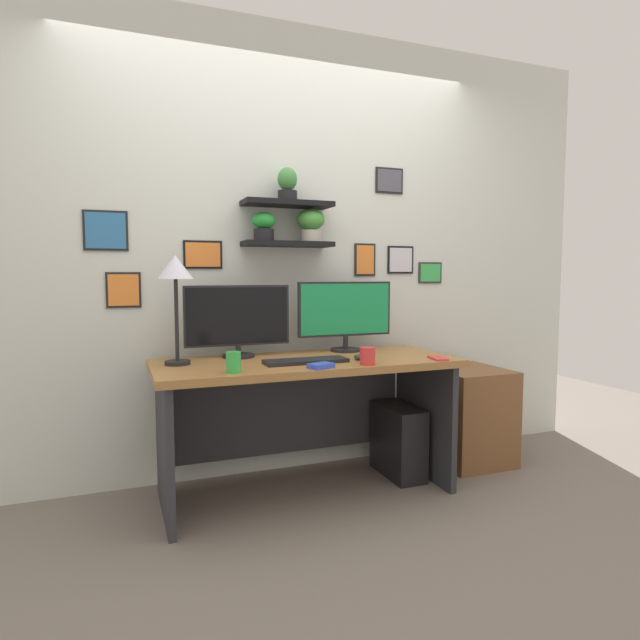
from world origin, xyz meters
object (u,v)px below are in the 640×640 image
at_px(computer_mouse, 360,357).
at_px(pen_cup, 233,362).
at_px(desk_lamp, 176,277).
at_px(computer_tower_right, 398,440).
at_px(scissors_tray, 321,366).
at_px(cell_phone, 438,358).
at_px(coffee_mug, 368,356).
at_px(keyboard, 306,361).
at_px(desk, 303,395).
at_px(monitor_left, 238,319).
at_px(monitor_right, 345,313).
at_px(drawer_cabinet, 468,415).

relative_size(computer_mouse, pen_cup, 0.90).
height_order(desk_lamp, computer_tower_right, desk_lamp).
bearing_deg(computer_tower_right, desk_lamp, 178.92).
bearing_deg(computer_tower_right, scissors_tray, -151.82).
height_order(cell_phone, coffee_mug, coffee_mug).
distance_m(keyboard, coffee_mug, 0.32).
distance_m(desk, computer_tower_right, 0.69).
relative_size(monitor_left, computer_mouse, 6.56).
distance_m(monitor_left, cell_phone, 1.12).
bearing_deg(desk_lamp, scissors_tray, -29.15).
distance_m(monitor_right, scissors_tray, 0.65).
height_order(desk, computer_tower_right, desk).
bearing_deg(desk, coffee_mug, -53.88).
bearing_deg(desk, monitor_left, 153.53).
relative_size(computer_mouse, coffee_mug, 1.00).
bearing_deg(monitor_right, desk, -153.53).
relative_size(keyboard, pen_cup, 4.40).
bearing_deg(desk, scissors_tray, -93.81).
relative_size(monitor_left, cell_phone, 4.22).
bearing_deg(pen_cup, computer_tower_right, 15.99).
distance_m(desk, desk_lamp, 0.94).
bearing_deg(desk_lamp, coffee_mug, -21.22).
bearing_deg(computer_mouse, computer_tower_right, 27.54).
distance_m(keyboard, cell_phone, 0.73).
height_order(cell_phone, pen_cup, pen_cup).
bearing_deg(keyboard, computer_tower_right, 14.11).
bearing_deg(monitor_right, computer_tower_right, -29.49).
bearing_deg(coffee_mug, desk, 126.12).
distance_m(desk_lamp, drawer_cabinet, 2.03).
bearing_deg(desk_lamp, pen_cup, -56.04).
relative_size(drawer_cabinet, computer_tower_right, 1.43).
bearing_deg(keyboard, cell_phone, -11.50).
xyz_separation_m(keyboard, cell_phone, (0.71, -0.15, -0.01)).
relative_size(desk, computer_mouse, 18.07).
xyz_separation_m(keyboard, desk_lamp, (-0.63, 0.19, 0.44)).
distance_m(monitor_left, pen_cup, 0.51).
height_order(desk, coffee_mug, coffee_mug).
distance_m(coffee_mug, drawer_cabinet, 1.11).
relative_size(monitor_left, keyboard, 1.34).
bearing_deg(desk, keyboard, -103.72).
bearing_deg(desk, pen_cup, -146.32).
relative_size(keyboard, scissors_tray, 3.67).
distance_m(computer_mouse, scissors_tray, 0.33).
bearing_deg(drawer_cabinet, monitor_left, 175.95).
height_order(desk, scissors_tray, scissors_tray).
bearing_deg(computer_tower_right, cell_phone, -77.90).
distance_m(computer_mouse, desk_lamp, 1.05).
distance_m(cell_phone, coffee_mug, 0.44).
bearing_deg(monitor_left, coffee_mug, -40.88).
xyz_separation_m(monitor_right, coffee_mug, (-0.09, -0.49, -0.19)).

